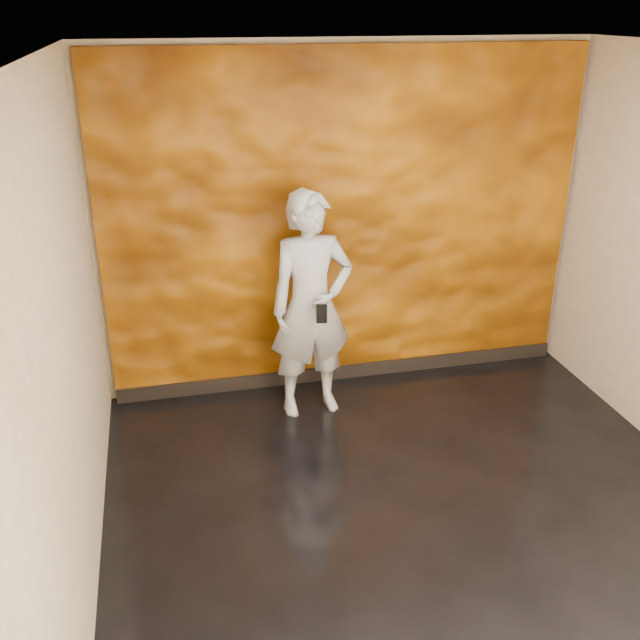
% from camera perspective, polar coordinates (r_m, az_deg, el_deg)
% --- Properties ---
extents(room, '(4.02, 4.02, 2.81)m').
position_cam_1_polar(room, '(4.07, 9.26, 0.17)').
color(room, black).
rests_on(room, ground).
extents(feature_wall, '(3.90, 0.06, 2.75)m').
position_cam_1_polar(feature_wall, '(5.82, 2.10, 7.60)').
color(feature_wall, orange).
rests_on(feature_wall, ground).
extents(baseboard, '(3.90, 0.04, 0.12)m').
position_cam_1_polar(baseboard, '(6.29, 2.02, -4.12)').
color(baseboard, black).
rests_on(baseboard, ground).
extents(man, '(0.69, 0.49, 1.80)m').
position_cam_1_polar(man, '(5.47, -0.69, 1.13)').
color(man, '#9196A0').
rests_on(man, ground).
extents(phone, '(0.08, 0.03, 0.15)m').
position_cam_1_polar(phone, '(5.19, 0.14, 0.51)').
color(phone, black).
rests_on(phone, man).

